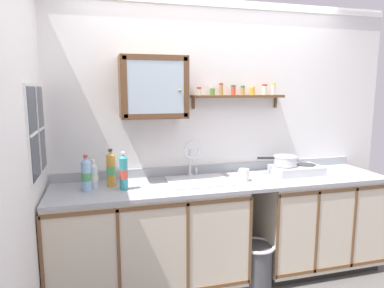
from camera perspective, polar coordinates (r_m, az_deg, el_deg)
The scene contains 18 objects.
back_wall at distance 3.28m, azimuth 3.64°, elevation 1.30°, with size 3.59×0.07×2.50m.
side_wall_left at distance 2.27m, azimuth -26.83°, elevation -3.43°, with size 0.05×3.35×2.50m, color white.
lower_cabinet_run at distance 3.03m, azimuth -7.23°, elevation -15.48°, with size 1.60×0.64×0.88m.
lower_cabinet_run_right at distance 3.60m, azimuth 19.51°, elevation -11.94°, with size 1.16×0.64×0.88m.
countertop at distance 3.04m, azimuth 5.66°, elevation -6.31°, with size 2.95×0.66×0.03m, color #9EA3A8.
backsplash at distance 3.30m, azimuth 3.79°, elevation -4.05°, with size 2.95×0.02×0.08m, color #9EA3A8.
sink at distance 3.00m, azimuth 1.01°, elevation -6.67°, with size 0.53×0.45×0.46m.
hot_plate_stove at distance 3.37m, azimuth 16.92°, elevation -4.13°, with size 0.46×0.27×0.09m.
saucepan at distance 3.32m, azimuth 15.14°, elevation -2.64°, with size 0.36×0.22×0.09m.
bottle_water_clear_0 at distance 2.91m, azimuth -16.05°, elevation -5.00°, with size 0.08×0.08×0.23m.
bottle_detergent_teal_1 at distance 2.77m, azimuth -11.27°, elevation -4.65°, with size 0.07×0.07×0.31m.
bottle_juice_amber_2 at distance 2.90m, azimuth -13.27°, elevation -4.06°, with size 0.07×0.07×0.31m.
bottle_water_blue_3 at distance 2.81m, azimuth -17.10°, elevation -4.88°, with size 0.08×0.08×0.29m.
mug at distance 3.03m, azimuth 8.57°, elevation -5.07°, with size 0.09×0.13×0.11m.
wall_cabinet at distance 2.93m, azimuth -6.47°, elevation 9.32°, with size 0.55×0.34×0.51m.
spice_shelf at distance 3.24m, azimuth 7.75°, elevation 8.09°, with size 0.89×0.14×0.23m.
window at distance 2.72m, azimuth -24.40°, elevation 2.00°, with size 0.03×0.66×0.68m.
trash_bin at distance 3.22m, azimuth 10.59°, elevation -18.92°, with size 0.32×0.32×0.39m.
Camera 1 is at (-1.05, -2.50, 1.71)m, focal length 32.19 mm.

